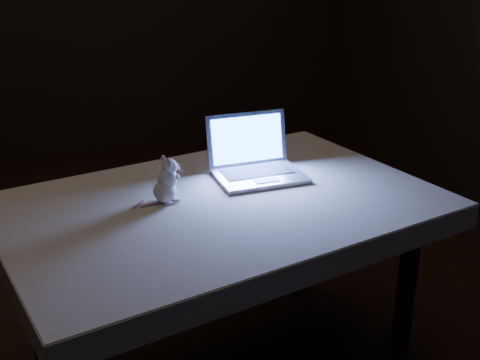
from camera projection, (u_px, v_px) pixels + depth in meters
name	position (u px, v px, depth m)	size (l,w,h in m)	color
floor	(138.00, 330.00, 2.62)	(5.00, 5.00, 0.00)	black
table	(222.00, 293.00, 2.22)	(1.38, 0.89, 0.74)	black
tablecloth	(221.00, 206.00, 2.14)	(1.47, 0.98, 0.09)	beige
laptop	(260.00, 151.00, 2.22)	(0.32, 0.28, 0.22)	#A7A7AB
plush_mouse	(164.00, 180.00, 2.03)	(0.12, 0.12, 0.16)	white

